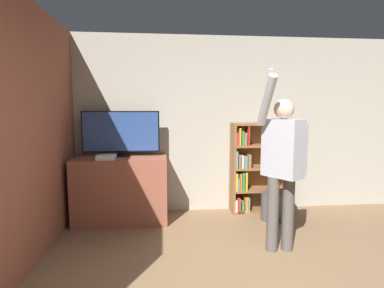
{
  "coord_description": "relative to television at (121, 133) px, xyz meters",
  "views": [
    {
      "loc": [
        -0.89,
        -1.55,
        1.59
      ],
      "look_at": [
        -0.53,
        2.08,
        1.17
      ],
      "focal_mm": 28.0,
      "sensor_mm": 36.0,
      "label": 1
    }
  ],
  "objects": [
    {
      "name": "television",
      "position": [
        0.0,
        0.0,
        0.0
      ],
      "size": [
        1.09,
        0.22,
        0.65
      ],
      "color": "black",
      "rests_on": "tv_ledge"
    },
    {
      "name": "wall_back",
      "position": [
        1.48,
        0.28,
        0.09
      ],
      "size": [
        6.4,
        0.06,
        2.7
      ],
      "color": "#B2AD9E",
      "rests_on": "ground_plane"
    },
    {
      "name": "person",
      "position": [
        1.9,
        -1.21,
        -0.22
      ],
      "size": [
        0.56,
        0.56,
        2.0
      ],
      "rotation": [
        0.0,
        0.0,
        -1.0
      ],
      "color": "#56514C",
      "rests_on": "ground_plane"
    },
    {
      "name": "tv_ledge",
      "position": [
        0.0,
        -0.1,
        -0.8
      ],
      "size": [
        1.28,
        0.65,
        0.92
      ],
      "color": "#93513D",
      "rests_on": "ground_plane"
    },
    {
      "name": "waste_bin",
      "position": [
        2.15,
        -0.29,
        -1.06
      ],
      "size": [
        0.31,
        0.31,
        0.4
      ],
      "color": "#4C4C51",
      "rests_on": "ground_plane"
    },
    {
      "name": "wall_side_brick",
      "position": [
        -0.75,
        -1.27,
        0.09
      ],
      "size": [
        0.06,
        4.64,
        2.7
      ],
      "color": "#93513D",
      "rests_on": "ground_plane"
    },
    {
      "name": "game_console",
      "position": [
        -0.17,
        -0.27,
        -0.31
      ],
      "size": [
        0.25,
        0.19,
        0.07
      ],
      "color": "white",
      "rests_on": "tv_ledge"
    },
    {
      "name": "bookshelf",
      "position": [
        1.99,
        0.1,
        -0.58
      ],
      "size": [
        0.88,
        0.28,
        1.39
      ],
      "color": "brown",
      "rests_on": "ground_plane"
    }
  ]
}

